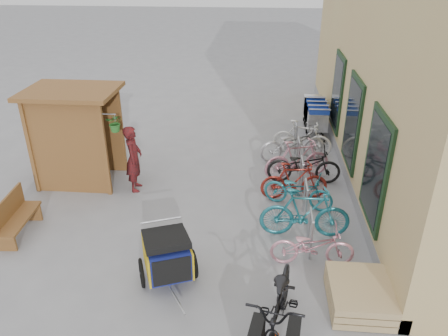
# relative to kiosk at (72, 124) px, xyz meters

# --- Properties ---
(ground) EXTENTS (80.00, 80.00, 0.00)m
(ground) POSITION_rel_kiosk_xyz_m (3.28, -2.47, -1.55)
(ground) COLOR gray
(kiosk) EXTENTS (2.49, 1.65, 2.40)m
(kiosk) POSITION_rel_kiosk_xyz_m (0.00, 0.00, 0.00)
(kiosk) COLOR brown
(kiosk) RESTS_ON ground
(bike_rack) EXTENTS (0.05, 5.35, 0.86)m
(bike_rack) POSITION_rel_kiosk_xyz_m (5.58, -0.07, -1.04)
(bike_rack) COLOR #A5A8AD
(bike_rack) RESTS_ON ground
(pallet_stack) EXTENTS (1.00, 1.20, 0.40)m
(pallet_stack) POSITION_rel_kiosk_xyz_m (6.28, -3.87, -1.34)
(pallet_stack) COLOR tan
(pallet_stack) RESTS_ON ground
(bench) EXTENTS (0.50, 1.39, 0.86)m
(bench) POSITION_rel_kiosk_xyz_m (-0.39, -2.42, -1.11)
(bench) COLOR brown
(bench) RESTS_ON ground
(shopping_carts) EXTENTS (0.63, 2.12, 1.13)m
(shopping_carts) POSITION_rel_kiosk_xyz_m (6.28, 3.93, -0.89)
(shopping_carts) COLOR silver
(shopping_carts) RESTS_ON ground
(child_trailer) EXTENTS (1.12, 1.71, 1.00)m
(child_trailer) POSITION_rel_kiosk_xyz_m (3.00, -3.52, -1.00)
(child_trailer) COLOR navy
(child_trailer) RESTS_ON ground
(cargo_bike) EXTENTS (1.15, 2.33, 1.17)m
(cargo_bike) POSITION_rel_kiosk_xyz_m (4.91, -4.72, -0.97)
(cargo_bike) COLOR black
(cargo_bike) RESTS_ON ground
(person_kiosk) EXTENTS (0.46, 0.64, 1.65)m
(person_kiosk) POSITION_rel_kiosk_xyz_m (1.54, -0.31, -0.73)
(person_kiosk) COLOR maroon
(person_kiosk) RESTS_ON ground
(bike_0) EXTENTS (1.57, 0.59, 0.82)m
(bike_0) POSITION_rel_kiosk_xyz_m (5.59, -2.86, -1.14)
(bike_0) COLOR pink
(bike_0) RESTS_ON ground
(bike_1) EXTENTS (1.84, 0.55, 1.10)m
(bike_1) POSITION_rel_kiosk_xyz_m (5.51, -1.96, -1.00)
(bike_1) COLOR #207382
(bike_1) RESTS_ON ground
(bike_2) EXTENTS (1.70, 1.03, 0.84)m
(bike_2) POSITION_rel_kiosk_xyz_m (5.46, -0.79, -1.13)
(bike_2) COLOR #207382
(bike_2) RESTS_ON ground
(bike_3) EXTENTS (1.62, 0.62, 0.95)m
(bike_3) POSITION_rel_kiosk_xyz_m (5.38, -0.45, -1.08)
(bike_3) COLOR maroon
(bike_3) RESTS_ON ground
(bike_4) EXTENTS (1.84, 0.67, 0.96)m
(bike_4) POSITION_rel_kiosk_xyz_m (5.67, 0.38, -1.07)
(bike_4) COLOR black
(bike_4) RESTS_ON ground
(bike_5) EXTENTS (1.81, 1.02, 1.05)m
(bike_5) POSITION_rel_kiosk_xyz_m (5.52, 0.63, -1.03)
(bike_5) COLOR pink
(bike_5) RESTS_ON ground
(bike_6) EXTENTS (2.00, 1.20, 0.99)m
(bike_6) POSITION_rel_kiosk_xyz_m (5.46, 1.68, -1.06)
(bike_6) COLOR #99999D
(bike_6) RESTS_ON ground
(bike_7) EXTENTS (1.75, 0.89, 1.01)m
(bike_7) POSITION_rel_kiosk_xyz_m (5.75, 2.10, -1.05)
(bike_7) COLOR white
(bike_7) RESTS_ON ground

